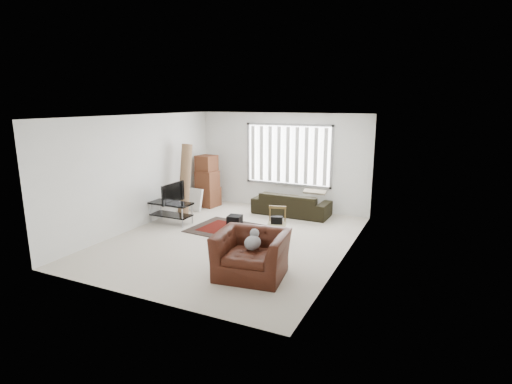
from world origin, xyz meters
TOP-DOWN VIEW (x-y plane):
  - room at (0.03, 0.51)m, footprint 6.00×6.02m
  - persian_rug at (-0.21, 0.57)m, footprint 2.23×1.58m
  - tv_stand at (-1.95, 0.42)m, footprint 1.08×0.48m
  - tv at (-1.95, 0.42)m, footprint 0.11×0.87m
  - subwoofer at (-0.29, 0.69)m, footprint 0.36×0.36m
  - moving_boxes at (-2.03, 2.27)m, footprint 0.66×0.61m
  - white_flatpack at (-2.11, 1.70)m, footprint 0.52×0.28m
  - rolled_rug at (-2.09, 1.27)m, footprint 0.32×0.64m
  - sofa at (0.51, 2.45)m, footprint 2.08×0.93m
  - side_chair at (0.93, 0.36)m, footprint 0.50×0.50m
  - armchair at (1.22, -1.50)m, footprint 1.35×1.22m

SIDE VIEW (x-z plane):
  - persian_rug at x=-0.21m, z-range 0.00..0.02m
  - subwoofer at x=-0.29m, z-range 0.02..0.33m
  - white_flatpack at x=-2.11m, z-range 0.00..0.63m
  - tv_stand at x=-1.95m, z-range 0.12..0.66m
  - sofa at x=0.51m, z-range 0.00..0.79m
  - side_chair at x=0.93m, z-range 0.04..0.79m
  - armchair at x=1.22m, z-range 0.00..0.90m
  - moving_boxes at x=-2.03m, z-range -0.05..1.44m
  - tv at x=-1.95m, z-range 0.54..1.04m
  - rolled_rug at x=-2.09m, z-range 0.00..1.91m
  - room at x=0.03m, z-range 0.40..3.11m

